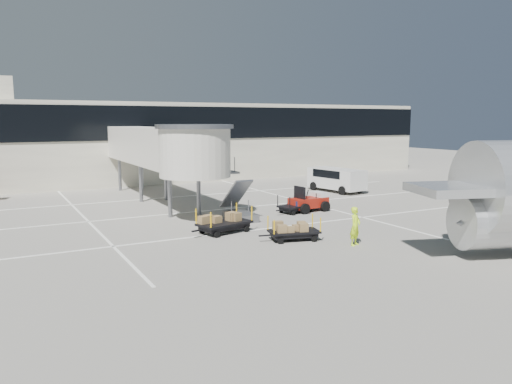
% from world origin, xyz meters
% --- Properties ---
extents(ground, '(140.00, 140.00, 0.00)m').
position_xyz_m(ground, '(0.00, 0.00, 0.00)').
color(ground, '#9E998E').
rests_on(ground, ground).
extents(lane_markings, '(40.00, 30.00, 0.02)m').
position_xyz_m(lane_markings, '(-0.67, 9.33, 0.01)').
color(lane_markings, white).
rests_on(lane_markings, ground).
extents(terminal, '(64.00, 12.11, 15.20)m').
position_xyz_m(terminal, '(-0.35, 29.94, 4.11)').
color(terminal, silver).
rests_on(terminal, ground).
extents(jet_bridge, '(5.70, 20.40, 6.03)m').
position_xyz_m(jet_bridge, '(-3.97, 12.26, 4.28)').
color(jet_bridge, silver).
rests_on(jet_bridge, ground).
extents(baggage_tug, '(2.85, 1.96, 1.80)m').
position_xyz_m(baggage_tug, '(4.25, 5.54, 0.65)').
color(baggage_tug, maroon).
rests_on(baggage_tug, ground).
extents(suitcase_cart, '(3.32, 1.83, 1.27)m').
position_xyz_m(suitcase_cart, '(3.19, 5.45, 0.47)').
color(suitcase_cart, black).
rests_on(suitcase_cart, ground).
extents(box_cart_near, '(3.30, 1.90, 1.27)m').
position_xyz_m(box_cart_near, '(-1.22, -1.18, 0.50)').
color(box_cart_near, black).
rests_on(box_cart_near, ground).
extents(box_cart_far, '(3.81, 2.18, 1.46)m').
position_xyz_m(box_cart_far, '(-3.90, 2.21, 0.54)').
color(box_cart_far, black).
rests_on(box_cart_far, ground).
extents(ground_worker, '(0.85, 0.73, 1.98)m').
position_xyz_m(ground_worker, '(0.88, -3.51, 0.99)').
color(ground_worker, '#C4F81A').
rests_on(ground_worker, ground).
extents(minivan, '(2.96, 5.60, 2.03)m').
position_xyz_m(minivan, '(11.74, 12.51, 1.22)').
color(minivan, silver).
rests_on(minivan, ground).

